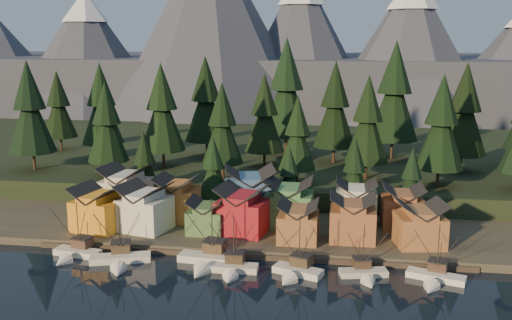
# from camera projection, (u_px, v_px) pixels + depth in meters

# --- Properties ---
(ground) EXTENTS (500.00, 500.00, 0.00)m
(ground) POSITION_uv_depth(u_px,v_px,m) (232.00, 295.00, 88.68)
(ground) COLOR black
(ground) RESTS_ON ground
(shore_strip) EXTENTS (400.00, 50.00, 1.50)m
(shore_strip) POSITION_uv_depth(u_px,v_px,m) (267.00, 214.00, 127.20)
(shore_strip) COLOR #3C352B
(shore_strip) RESTS_ON ground
(hillside) EXTENTS (420.00, 100.00, 6.00)m
(hillside) POSITION_uv_depth(u_px,v_px,m) (288.00, 159.00, 175.07)
(hillside) COLOR black
(hillside) RESTS_ON ground
(dock) EXTENTS (80.00, 4.00, 1.00)m
(dock) POSITION_uv_depth(u_px,v_px,m) (249.00, 253.00, 104.53)
(dock) COLOR #463B32
(dock) RESTS_ON ground
(mountain_ridge) EXTENTS (560.00, 190.00, 90.00)m
(mountain_ridge) POSITION_uv_depth(u_px,v_px,m) (304.00, 65.00, 290.38)
(mountain_ridge) COLOR #494C5F
(mountain_ridge) RESTS_ON ground
(boat_0) EXTENTS (9.34, 9.89, 11.08)m
(boat_0) POSITION_uv_depth(u_px,v_px,m) (74.00, 246.00, 103.48)
(boat_0) COLOR silver
(boat_0) RESTS_ON ground
(boat_1) EXTENTS (11.30, 11.76, 11.57)m
(boat_1) POSITION_uv_depth(u_px,v_px,m) (120.00, 253.00, 100.33)
(boat_1) COLOR silver
(boat_1) RESTS_ON ground
(boat_2) EXTENTS (12.27, 13.15, 12.75)m
(boat_2) POSITION_uv_depth(u_px,v_px,m) (208.00, 253.00, 99.85)
(boat_2) COLOR silver
(boat_2) RESTS_ON ground
(boat_3) EXTENTS (8.61, 9.36, 10.86)m
(boat_3) POSITION_uv_depth(u_px,v_px,m) (233.00, 261.00, 96.44)
(boat_3) COLOR silver
(boat_3) RESTS_ON ground
(boat_4) EXTENTS (9.10, 9.72, 11.41)m
(boat_4) POSITION_uv_depth(u_px,v_px,m) (296.00, 263.00, 95.09)
(boat_4) COLOR silver
(boat_4) RESTS_ON ground
(boat_5) EXTENTS (8.57, 9.01, 9.79)m
(boat_5) POSITION_uv_depth(u_px,v_px,m) (365.00, 267.00, 94.59)
(boat_5) COLOR beige
(boat_5) RESTS_ON ground
(boat_6) EXTENTS (10.05, 10.42, 10.44)m
(boat_6) POSITION_uv_depth(u_px,v_px,m) (435.00, 271.00, 92.91)
(boat_6) COLOR white
(boat_6) RESTS_ON ground
(house_front_0) EXTENTS (10.60, 10.23, 8.96)m
(house_front_0) POSITION_uv_depth(u_px,v_px,m) (98.00, 207.00, 113.54)
(house_front_0) COLOR orange
(house_front_0) RESTS_ON shore_strip
(house_front_1) EXTENTS (10.88, 10.61, 9.38)m
(house_front_1) POSITION_uv_depth(u_px,v_px,m) (145.00, 206.00, 113.43)
(house_front_1) COLOR silver
(house_front_1) RESTS_ON shore_strip
(house_front_2) EXTENTS (7.04, 7.09, 6.86)m
(house_front_2) POSITION_uv_depth(u_px,v_px,m) (206.00, 215.00, 112.02)
(house_front_2) COLOR #4B733E
(house_front_2) RESTS_ON shore_strip
(house_front_3) EXTENTS (10.64, 10.29, 9.43)m
(house_front_3) POSITION_uv_depth(u_px,v_px,m) (243.00, 208.00, 111.80)
(house_front_3) COLOR maroon
(house_front_3) RESTS_ON shore_strip
(house_front_4) EXTENTS (7.49, 8.08, 7.62)m
(house_front_4) POSITION_uv_depth(u_px,v_px,m) (298.00, 220.00, 107.36)
(house_front_4) COLOR #945F34
(house_front_4) RESTS_ON shore_strip
(house_front_5) EXTENTS (8.56, 7.81, 8.89)m
(house_front_5) POSITION_uv_depth(u_px,v_px,m) (352.00, 217.00, 107.46)
(house_front_5) COLOR #935934
(house_front_5) RESTS_ON shore_strip
(house_front_6) EXTENTS (9.65, 9.27, 8.41)m
(house_front_6) POSITION_uv_depth(u_px,v_px,m) (420.00, 222.00, 104.81)
(house_front_6) COLOR #9F6638
(house_front_6) RESTS_ON shore_strip
(house_back_0) EXTENTS (10.54, 10.20, 10.38)m
(house_back_0) POSITION_uv_depth(u_px,v_px,m) (126.00, 188.00, 124.91)
(house_back_0) COLOR beige
(house_back_0) RESTS_ON shore_strip
(house_back_1) EXTENTS (8.64, 8.74, 9.41)m
(house_back_1) POSITION_uv_depth(u_px,v_px,m) (177.00, 197.00, 119.90)
(house_back_1) COLOR #B46B2E
(house_back_1) RESTS_ON shore_strip
(house_back_2) EXTENTS (12.22, 11.59, 10.93)m
(house_back_2) POSITION_uv_depth(u_px,v_px,m) (250.00, 191.00, 121.28)
(house_back_2) COLOR #3D6692
(house_back_2) RESTS_ON shore_strip
(house_back_3) EXTENTS (9.60, 8.56, 9.69)m
(house_back_3) POSITION_uv_depth(u_px,v_px,m) (289.00, 200.00, 116.63)
(house_back_3) COLOR #47834C
(house_back_3) RESTS_ON shore_strip
(house_back_4) EXTENTS (8.29, 7.96, 9.03)m
(house_back_4) POSITION_uv_depth(u_px,v_px,m) (356.00, 201.00, 117.87)
(house_back_4) COLOR white
(house_back_4) RESTS_ON shore_strip
(house_back_5) EXTENTS (8.19, 8.28, 8.90)m
(house_back_5) POSITION_uv_depth(u_px,v_px,m) (402.00, 206.00, 114.11)
(house_back_5) COLOR #975935
(house_back_5) RESTS_ON shore_strip
(tree_hill_0) EXTENTS (12.02, 12.02, 28.00)m
(tree_hill_0) POSITION_uv_depth(u_px,v_px,m) (30.00, 110.00, 143.74)
(tree_hill_0) COLOR #332319
(tree_hill_0) RESTS_ON hillside
(tree_hill_1) EXTENTS (11.49, 11.49, 26.78)m
(tree_hill_1) POSITION_uv_depth(u_px,v_px,m) (101.00, 107.00, 157.56)
(tree_hill_1) COLOR #332319
(tree_hill_1) RESTS_ON hillside
(tree_hill_2) EXTENTS (9.99, 9.99, 23.26)m
(tree_hill_2) POSITION_uv_depth(u_px,v_px,m) (107.00, 125.00, 137.14)
(tree_hill_2) COLOR #332319
(tree_hill_2) RESTS_ON hillside
(tree_hill_3) EXTENTS (11.68, 11.68, 27.21)m
(tree_hill_3) POSITION_uv_depth(u_px,v_px,m) (162.00, 111.00, 146.80)
(tree_hill_3) COLOR #332319
(tree_hill_3) RESTS_ON hillside
(tree_hill_4) EXTENTS (12.26, 12.26, 28.56)m
(tree_hill_4) POSITION_uv_depth(u_px,v_px,m) (206.00, 102.00, 159.96)
(tree_hill_4) COLOR #332319
(tree_hill_4) RESTS_ON hillside
(tree_hill_5) EXTENTS (9.97, 9.97, 23.22)m
(tree_hill_5) POSITION_uv_depth(u_px,v_px,m) (222.00, 126.00, 134.91)
(tree_hill_5) COLOR #332319
(tree_hill_5) RESTS_ON hillside
(tree_hill_6) EXTENTS (10.51, 10.51, 24.48)m
(tree_hill_6) POSITION_uv_depth(u_px,v_px,m) (264.00, 116.00, 148.08)
(tree_hill_6) COLOR #332319
(tree_hill_6) RESTS_ON hillside
(tree_hill_7) EXTENTS (8.86, 8.86, 20.63)m
(tree_hill_7) POSITION_uv_depth(u_px,v_px,m) (297.00, 136.00, 130.60)
(tree_hill_7) COLOR #332319
(tree_hill_7) RESTS_ON hillside
(tree_hill_8) EXTENTS (11.80, 11.80, 27.49)m
(tree_hill_8) POSITION_uv_depth(u_px,v_px,m) (335.00, 108.00, 151.83)
(tree_hill_8) COLOR #332319
(tree_hill_8) RESTS_ON hillside
(tree_hill_9) EXTENTS (10.74, 10.74, 25.02)m
(tree_hill_9) POSITION_uv_depth(u_px,v_px,m) (368.00, 122.00, 134.49)
(tree_hill_9) COLOR #332319
(tree_hill_9) RESTS_ON hillside
(tree_hill_10) EXTENTS (14.09, 14.09, 32.82)m
(tree_hill_10) POSITION_uv_depth(u_px,v_px,m) (394.00, 95.00, 156.58)
(tree_hill_10) COLOR #332319
(tree_hill_10) RESTS_ON hillside
(tree_hill_11) EXTENTS (10.99, 10.99, 25.61)m
(tree_hill_11) POSITION_uv_depth(u_px,v_px,m) (441.00, 126.00, 127.21)
(tree_hill_11) COLOR #332319
(tree_hill_11) RESTS_ON hillside
(tree_hill_12) EXTENTS (11.82, 11.82, 27.54)m
(tree_hill_12) POSITION_uv_depth(u_px,v_px,m) (464.00, 113.00, 141.27)
(tree_hill_12) COLOR #332319
(tree_hill_12) RESTS_ON hillside
(tree_hill_15) EXTENTS (14.40, 14.40, 33.54)m
(tree_hill_15) POSITION_uv_depth(u_px,v_px,m) (287.00, 91.00, 162.89)
(tree_hill_15) COLOR #332319
(tree_hill_15) RESTS_ON hillside
(tree_hill_16) EXTENTS (10.28, 10.28, 23.95)m
(tree_hill_16) POSITION_uv_depth(u_px,v_px,m) (59.00, 107.00, 170.23)
(tree_hill_16) COLOR #332319
(tree_hill_16) RESTS_ON hillside
(tree_shore_0) EXTENTS (7.47, 7.47, 17.41)m
(tree_shore_0) POSITION_uv_depth(u_px,v_px,m) (145.00, 165.00, 129.22)
(tree_shore_0) COLOR #332319
(tree_shore_0) RESTS_ON shore_strip
(tree_shore_1) EXTENTS (7.10, 7.10, 16.54)m
(tree_shore_1) POSITION_uv_depth(u_px,v_px,m) (213.00, 169.00, 126.94)
(tree_shore_1) COLOR #332319
(tree_shore_1) RESTS_ON shore_strip
(tree_shore_2) EXTENTS (6.34, 6.34, 14.78)m
(tree_shore_2) POSITION_uv_depth(u_px,v_px,m) (289.00, 176.00, 124.62)
(tree_shore_2) COLOR #332319
(tree_shore_2) RESTS_ON shore_strip
(tree_shore_3) EXTENTS (7.41, 7.41, 17.27)m
(tree_shore_3) POSITION_uv_depth(u_px,v_px,m) (354.00, 172.00, 122.25)
(tree_shore_3) COLOR #332319
(tree_shore_3) RESTS_ON shore_strip
(tree_shore_4) EXTENTS (6.57, 6.57, 15.31)m
(tree_shore_4) POSITION_uv_depth(u_px,v_px,m) (412.00, 179.00, 120.69)
(tree_shore_4) COLOR #332319
(tree_shore_4) RESTS_ON shore_strip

